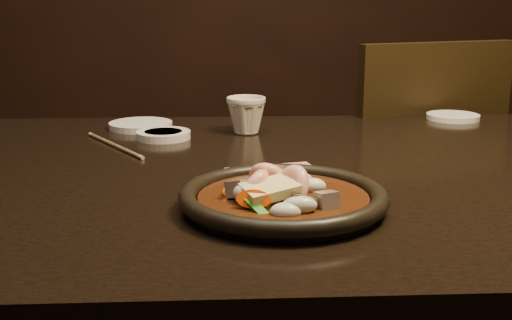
{
  "coord_description": "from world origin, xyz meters",
  "views": [
    {
      "loc": [
        -0.12,
        -0.97,
        1.01
      ],
      "look_at": [
        -0.08,
        -0.15,
        0.8
      ],
      "focal_mm": 45.0,
      "sensor_mm": 36.0,
      "label": 1
    }
  ],
  "objects_px": {
    "chair": "(399,200)",
    "plate": "(283,199)",
    "tea_cup": "(246,114)",
    "table": "(302,213)"
  },
  "relations": [
    {
      "from": "plate",
      "to": "tea_cup",
      "type": "relative_size",
      "value": 3.42
    },
    {
      "from": "plate",
      "to": "tea_cup",
      "type": "bearing_deg",
      "value": 93.68
    },
    {
      "from": "chair",
      "to": "plate",
      "type": "relative_size",
      "value": 3.43
    },
    {
      "from": "chair",
      "to": "plate",
      "type": "bearing_deg",
      "value": 45.97
    },
    {
      "from": "chair",
      "to": "plate",
      "type": "xyz_separation_m",
      "value": [
        -0.38,
        -0.81,
        0.27
      ]
    },
    {
      "from": "table",
      "to": "plate",
      "type": "height_order",
      "value": "plate"
    },
    {
      "from": "table",
      "to": "chair",
      "type": "distance_m",
      "value": 0.71
    },
    {
      "from": "chair",
      "to": "tea_cup",
      "type": "distance_m",
      "value": 0.61
    },
    {
      "from": "table",
      "to": "tea_cup",
      "type": "relative_size",
      "value": 20.59
    },
    {
      "from": "table",
      "to": "plate",
      "type": "distance_m",
      "value": 0.23
    }
  ]
}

